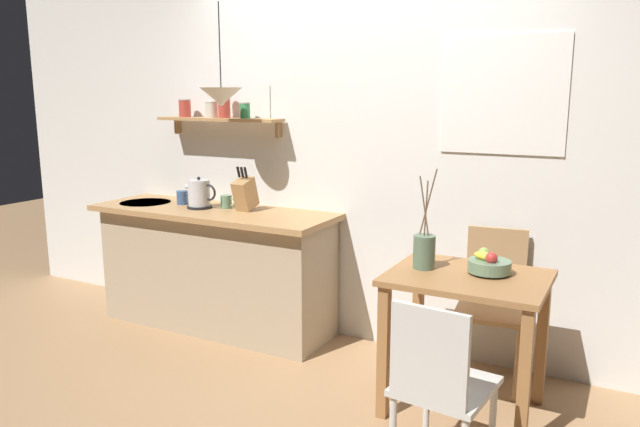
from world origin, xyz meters
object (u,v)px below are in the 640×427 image
Objects in this scene: dining_table at (467,302)px; dining_chair_far at (493,298)px; twig_vase at (424,251)px; coffee_mug_spare at (227,202)px; electric_kettle at (200,194)px; fruit_bowl at (489,264)px; pendant_lamp at (221,96)px; knife_block at (245,193)px; coffee_mug_by_sink at (183,198)px; dining_chair_near at (439,383)px.

dining_chair_far is at bearing 84.49° from dining_table.
coffee_mug_spare is at bearing 166.08° from twig_vase.
electric_kettle is at bearing 170.91° from dining_table.
coffee_mug_spare is at bearing 167.52° from dining_table.
pendant_lamp is at bearing 174.34° from fruit_bowl.
fruit_bowl is 0.71× the size of knife_block.
electric_kettle is at bearing -176.40° from dining_chair_far.
twig_vase is 4.54× the size of coffee_mug_spare.
dining_chair_far is 1.95m from coffee_mug_spare.
pendant_lamp reaches higher than coffee_mug_spare.
dining_chair_far is 2.89× the size of knife_block.
fruit_bowl is (0.09, 0.07, 0.20)m from dining_table.
electric_kettle is 0.40× the size of pendant_lamp.
coffee_mug_by_sink reaches higher than dining_chair_far.
coffee_mug_by_sink is (-2.24, 0.38, 0.33)m from dining_table.
knife_block is at bearing 166.90° from dining_table.
coffee_mug_by_sink is (-1.99, 0.37, 0.08)m from twig_vase.
dining_chair_near is at bearing -26.12° from electric_kettle.
coffee_mug_spare is at bearing 4.33° from coffee_mug_by_sink.
fruit_bowl is at bearing -10.23° from knife_block.
dining_chair_far is at bearing 6.33° from pendant_lamp.
electric_kettle reaches higher than fruit_bowl.
coffee_mug_by_sink is (-0.56, -0.01, -0.07)m from knife_block.
dining_table is 1.93m from coffee_mug_spare.
pendant_lamp is at bearing -14.36° from electric_kettle.
knife_block reaches higher than dining_chair_near.
twig_vase reaches higher than knife_block.
dining_chair_near is 2.73× the size of knife_block.
dining_table is 1.49× the size of twig_vase.
coffee_mug_by_sink is 0.38m from coffee_mug_spare.
knife_block is (0.35, 0.07, 0.02)m from electric_kettle.
coffee_mug_by_sink is at bearing 164.41° from electric_kettle.
coffee_mug_spare is at bearing 26.49° from electric_kettle.
dining_table is 0.72m from dining_chair_near.
coffee_mug_spare is (-1.95, 0.34, 0.12)m from fruit_bowl.
twig_vase is at bearing 177.24° from dining_table.
dining_table is 0.94× the size of dining_chair_near.
dining_chair_far is 1.67× the size of twig_vase.
fruit_bowl is at bearing -5.66° from pendant_lamp.
fruit_bowl is (0.04, -0.38, 0.31)m from dining_chair_far.
knife_block is (-1.44, 0.38, 0.15)m from twig_vase.
electric_kettle is at bearing 165.64° from pendant_lamp.
pendant_lamp is (0.10, -0.16, 0.74)m from coffee_mug_spare.
knife_block is 0.19m from coffee_mug_spare.
coffee_mug_by_sink is at bearing -175.67° from coffee_mug_spare.
electric_kettle reaches higher than dining_chair_far.
pendant_lamp is (-1.51, 0.24, 0.82)m from twig_vase.
pendant_lamp is (-1.76, 0.26, 1.07)m from dining_table.
knife_block is 2.62× the size of coffee_mug_spare.
dining_chair_far is 0.50m from fruit_bowl.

